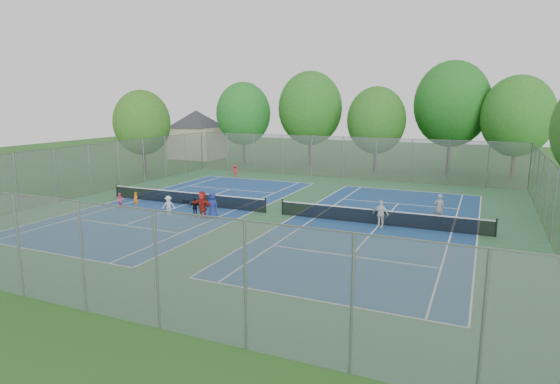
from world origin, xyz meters
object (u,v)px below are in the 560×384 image
Objects in this scene: net_left at (186,198)px; net_right at (380,218)px; ball_crate at (186,202)px; ball_hopper at (202,203)px; instructor at (439,208)px.

net_right is at bearing 0.00° from net_left.
net_left is 37.93× the size of ball_crate.
ball_crate is 1.70m from ball_hopper.
net_left reaches higher than ball_hopper.
net_left is 1.00× the size of net_right.
net_right is at bearing 30.39° from instructor.
ball_hopper is (1.47, -0.15, -0.16)m from net_left.
ball_crate is at bearing 178.86° from net_right.
ball_hopper is at bearing -6.01° from net_left.
ball_crate is 17.46m from instructor.
ball_crate is 0.19× the size of instructor.
net_right is at bearing -1.14° from ball_crate.
net_left is 0.45m from ball_crate.
instructor is (17.17, 2.23, 0.42)m from net_left.
net_right is at bearing 0.71° from ball_hopper.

